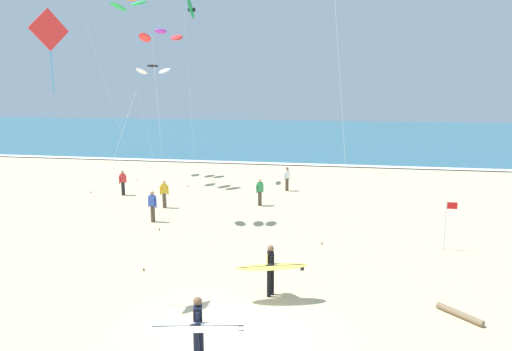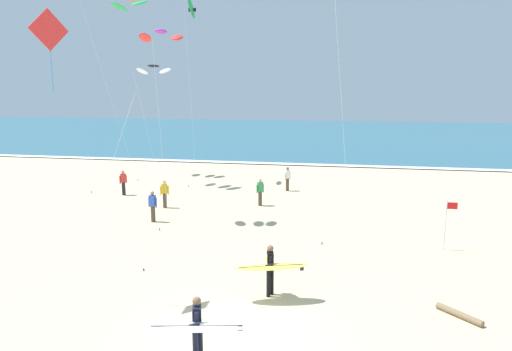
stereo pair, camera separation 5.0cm
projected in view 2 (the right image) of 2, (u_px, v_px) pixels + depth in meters
The scene contains 17 objects.
ground_plane at pixel (235, 332), 12.76m from camera, with size 160.00×160.00×0.00m, color #D1BA8E.
ocean_water at pixel (327, 134), 69.59m from camera, with size 160.00×60.00×0.08m, color #2D6075.
shoreline_foam at pixel (312, 165), 40.91m from camera, with size 160.00×1.11×0.01m, color white.
surfer_lead at pixel (271, 267), 14.65m from camera, with size 2.37×1.17×1.71m.
surfer_trailing at pixel (197, 326), 10.98m from camera, with size 2.46×1.19×1.71m.
kite_arc_amber_far at pixel (129, 3), 30.76m from camera, with size 3.17×4.58×12.62m.
kite_delta_emerald_high at pixel (192, 8), 31.98m from camera, with size 0.57×3.04×12.90m.
kite_arc_charcoal_low at pixel (154, 69), 35.09m from camera, with size 2.87×3.49×8.46m.
kite_arc_violet_close at pixel (161, 36), 22.19m from camera, with size 2.23×2.54×9.42m.
kite_diamond_scarlet_outer at pixel (52, 41), 13.52m from camera, with size 1.74×3.08×8.88m.
bystander_red_top at pixel (123, 182), 29.25m from camera, with size 0.35×0.40×1.59m.
bystander_blue_top at pixel (153, 206), 23.28m from camera, with size 0.49×0.24×1.59m.
bystander_white_top at pixel (287, 179), 30.48m from camera, with size 0.39×0.36×1.59m.
bystander_green_top at pixel (260, 192), 26.56m from camera, with size 0.38×0.37×1.59m.
bystander_yellow_top at pixel (165, 194), 26.07m from camera, with size 0.48×0.27×1.59m.
lifeguard_flag at pixel (447, 221), 19.08m from camera, with size 0.45×0.05×2.10m.
driftwood_log at pixel (459, 314), 13.55m from camera, with size 0.19×0.19×1.44m, color #846B4C.
Camera 2 is at (2.82, -11.44, 6.55)m, focal length 32.53 mm.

